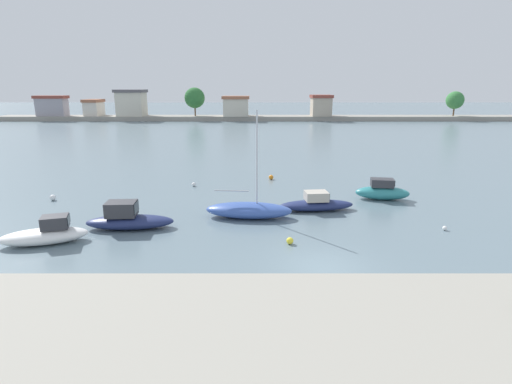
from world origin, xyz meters
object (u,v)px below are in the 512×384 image
object	(u,v)px
mooring_buoy_1	(445,228)
moored_boat_2	(249,210)
mooring_buoy_2	(53,198)
mooring_buoy_3	(194,184)
mooring_buoy_4	(271,177)
moored_boat_3	(316,204)
moored_boat_4	(382,191)
moored_boat_1	(128,219)
moored_boat_0	(46,234)
mooring_buoy_0	(290,241)

from	to	relation	value
mooring_buoy_1	moored_boat_2	bearing A→B (deg)	168.28
mooring_buoy_2	mooring_buoy_3	distance (m)	10.83
mooring_buoy_2	mooring_buoy_4	size ratio (longest dim) A/B	1.01
moored_boat_3	mooring_buoy_4	size ratio (longest dim) A/B	12.30
mooring_buoy_1	mooring_buoy_4	distance (m)	16.69
moored_boat_4	mooring_buoy_3	bearing A→B (deg)	173.37
moored_boat_1	moored_boat_0	bearing A→B (deg)	-151.33
mooring_buoy_1	moored_boat_3	bearing A→B (deg)	150.34
moored_boat_4	mooring_buoy_4	xyz separation A→B (m)	(-8.14, 6.69, -0.40)
mooring_buoy_0	mooring_buoy_4	xyz separation A→B (m)	(-0.46, 15.64, 0.02)
mooring_buoy_0	moored_boat_4	bearing A→B (deg)	49.35
moored_boat_1	mooring_buoy_4	size ratio (longest dim) A/B	12.31
moored_boat_0	moored_boat_3	bearing A→B (deg)	4.34
moored_boat_2	mooring_buoy_1	xyz separation A→B (m)	(11.67, -2.42, -0.38)
moored_boat_2	moored_boat_3	distance (m)	4.89
moored_boat_0	mooring_buoy_2	bearing A→B (deg)	97.06
mooring_buoy_1	mooring_buoy_2	size ratio (longest dim) A/B	0.62
moored_boat_1	moored_boat_4	xyz separation A→B (m)	(17.17, 6.46, 0.03)
moored_boat_4	mooring_buoy_2	world-z (taller)	moored_boat_4
moored_boat_1	mooring_buoy_4	xyz separation A→B (m)	(9.03, 13.15, -0.37)
mooring_buoy_3	mooring_buoy_4	bearing A→B (deg)	21.31
moored_boat_3	mooring_buoy_2	bearing A→B (deg)	166.81
mooring_buoy_0	mooring_buoy_1	distance (m)	9.61
moored_boat_3	moored_boat_4	xyz separation A→B (m)	(5.37, 2.79, 0.15)
moored_boat_2	mooring_buoy_4	distance (m)	11.23
moored_boat_3	mooring_buoy_1	world-z (taller)	moored_boat_3
mooring_buoy_3	mooring_buoy_4	world-z (taller)	mooring_buoy_4
moored_boat_0	moored_boat_2	xyz separation A→B (m)	(10.96, 4.46, -0.00)
mooring_buoy_1	mooring_buoy_3	size ratio (longest dim) A/B	0.77
moored_boat_1	moored_boat_4	distance (m)	18.35
moored_boat_0	moored_boat_4	bearing A→B (deg)	5.97
moored_boat_0	mooring_buoy_0	xyz separation A→B (m)	(13.26, -0.11, -0.33)
moored_boat_2	mooring_buoy_3	world-z (taller)	moored_boat_2
mooring_buoy_0	mooring_buoy_4	distance (m)	15.65
moored_boat_2	moored_boat_4	world-z (taller)	moored_boat_2
moored_boat_2	moored_boat_4	size ratio (longest dim) A/B	1.66
moored_boat_3	mooring_buoy_2	distance (m)	19.53
moored_boat_1	moored_boat_3	world-z (taller)	moored_boat_1
moored_boat_1	mooring_buoy_3	size ratio (longest dim) A/B	15.08
moored_boat_1	mooring_buoy_3	world-z (taller)	moored_boat_1
mooring_buoy_3	moored_boat_2	bearing A→B (deg)	-60.14
moored_boat_2	mooring_buoy_2	bearing A→B (deg)	169.34
moored_boat_2	moored_boat_3	size ratio (longest dim) A/B	1.31
mooring_buoy_1	moored_boat_1	bearing A→B (deg)	178.95
moored_boat_1	mooring_buoy_3	bearing A→B (deg)	73.89
moored_boat_0	moored_boat_3	distance (m)	16.71
moored_boat_2	mooring_buoy_4	bearing A→B (deg)	85.32
moored_boat_0	moored_boat_2	bearing A→B (deg)	5.24
mooring_buoy_3	mooring_buoy_4	size ratio (longest dim) A/B	0.82
moored_boat_0	mooring_buoy_3	distance (m)	14.29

